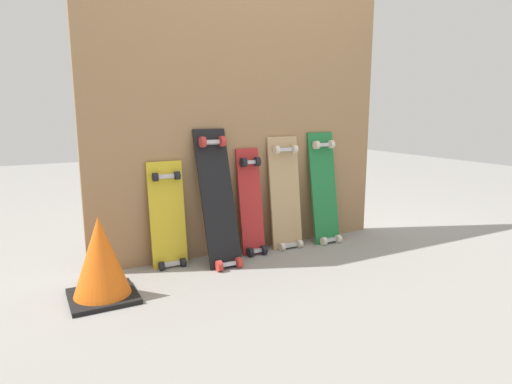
# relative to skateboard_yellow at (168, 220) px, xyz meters

# --- Properties ---
(ground_plane) EXTENTS (12.00, 12.00, 0.00)m
(ground_plane) POSITION_rel_skateboard_yellow_xyz_m (0.57, 0.00, -0.29)
(ground_plane) COLOR gray
(plywood_wall_panel) EXTENTS (2.09, 0.04, 1.86)m
(plywood_wall_panel) POSITION_rel_skateboard_yellow_xyz_m (0.57, 0.07, 0.64)
(plywood_wall_panel) COLOR #99724C
(plywood_wall_panel) RESTS_ON ground
(skateboard_yellow) EXTENTS (0.22, 0.14, 0.71)m
(skateboard_yellow) POSITION_rel_skateboard_yellow_xyz_m (0.00, 0.00, 0.00)
(skateboard_yellow) COLOR gold
(skateboard_yellow) RESTS_ON ground
(skateboard_black) EXTENTS (0.21, 0.33, 0.90)m
(skateboard_black) POSITION_rel_skateboard_yellow_xyz_m (0.29, -0.10, 0.10)
(skateboard_black) COLOR black
(skateboard_black) RESTS_ON ground
(skateboard_red) EXTENTS (0.16, 0.19, 0.76)m
(skateboard_red) POSITION_rel_skateboard_yellow_xyz_m (0.56, -0.02, 0.03)
(skateboard_red) COLOR #B22626
(skateboard_red) RESTS_ON ground
(skateboard_natural) EXTENTS (0.23, 0.17, 0.83)m
(skateboard_natural) POSITION_rel_skateboard_yellow_xyz_m (0.83, -0.02, 0.06)
(skateboard_natural) COLOR tan
(skateboard_natural) RESTS_ON ground
(skateboard_green) EXTENTS (0.21, 0.21, 0.85)m
(skateboard_green) POSITION_rel_skateboard_yellow_xyz_m (1.15, -0.04, 0.07)
(skateboard_green) COLOR #1E7238
(skateboard_green) RESTS_ON ground
(traffic_cone) EXTENTS (0.33, 0.33, 0.43)m
(traffic_cone) POSITION_rel_skateboard_yellow_xyz_m (-0.45, -0.32, -0.08)
(traffic_cone) COLOR black
(traffic_cone) RESTS_ON ground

